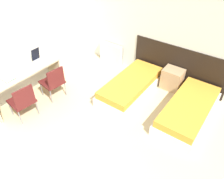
# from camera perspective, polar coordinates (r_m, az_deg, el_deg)

# --- Properties ---
(ground_plane) EXTENTS (20.00, 20.00, 0.00)m
(ground_plane) POSITION_cam_1_polar(r_m,az_deg,el_deg) (4.19, -19.05, -21.20)
(ground_plane) COLOR beige
(wall_back) EXTENTS (5.27, 0.05, 2.70)m
(wall_back) POSITION_cam_1_polar(r_m,az_deg,el_deg) (5.70, 11.12, 15.55)
(wall_back) COLOR silver
(wall_back) RESTS_ON ground_plane
(wall_left) EXTENTS (0.05, 4.95, 2.70)m
(wall_left) POSITION_cam_1_polar(r_m,az_deg,el_deg) (5.60, -20.00, 13.58)
(wall_left) COLOR silver
(wall_left) RESTS_ON ground_plane
(headboard_panel) EXTENTS (2.44, 0.03, 1.05)m
(headboard_panel) POSITION_cam_1_polar(r_m,az_deg,el_deg) (5.79, 16.76, 5.77)
(headboard_panel) COLOR black
(headboard_panel) RESTS_ON ground_plane
(bed_near_window) EXTENTS (0.87, 1.94, 0.40)m
(bed_near_window) POSITION_cam_1_polar(r_m,az_deg,el_deg) (5.45, 5.02, 0.90)
(bed_near_window) COLOR silver
(bed_near_window) RESTS_ON ground_plane
(bed_near_door) EXTENTS (0.87, 1.94, 0.40)m
(bed_near_door) POSITION_cam_1_polar(r_m,az_deg,el_deg) (5.05, 19.36, -5.10)
(bed_near_door) COLOR silver
(bed_near_door) RESTS_ON ground_plane
(nightstand) EXTENTS (0.49, 0.39, 0.55)m
(nightstand) POSITION_cam_1_polar(r_m,az_deg,el_deg) (5.74, 15.44, 2.68)
(nightstand) COLOR tan
(nightstand) RESTS_ON ground_plane
(radiator) EXTENTS (0.74, 0.12, 0.58)m
(radiator) POSITION_cam_1_polar(r_m,az_deg,el_deg) (6.64, -0.31, 9.50)
(radiator) COLOR silver
(radiator) RESTS_ON ground_plane
(desk) EXTENTS (0.53, 1.80, 0.76)m
(desk) POSITION_cam_1_polar(r_m,az_deg,el_deg) (5.42, -22.01, 2.78)
(desk) COLOR #C6B28E
(desk) RESTS_ON ground_plane
(chair_near_laptop) EXTENTS (0.53, 0.53, 0.85)m
(chair_near_laptop) POSITION_cam_1_polar(r_m,az_deg,el_deg) (5.31, -15.09, 2.16)
(chair_near_laptop) COLOR #511919
(chair_near_laptop) RESTS_ON ground_plane
(chair_near_notebook) EXTENTS (0.52, 0.52, 0.85)m
(chair_near_notebook) POSITION_cam_1_polar(r_m,az_deg,el_deg) (4.96, -22.32, -2.60)
(chair_near_notebook) COLOR #511919
(chair_near_notebook) RESTS_ON ground_plane
(laptop) EXTENTS (0.31, 0.22, 0.32)m
(laptop) POSITION_cam_1_polar(r_m,az_deg,el_deg) (5.56, -18.63, 7.58)
(laptop) COLOR silver
(laptop) RESTS_ON desk
(open_notebook) EXTENTS (0.27, 0.22, 0.02)m
(open_notebook) POSITION_cam_1_polar(r_m,az_deg,el_deg) (5.20, -25.60, 2.60)
(open_notebook) COLOR #236B3D
(open_notebook) RESTS_ON desk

